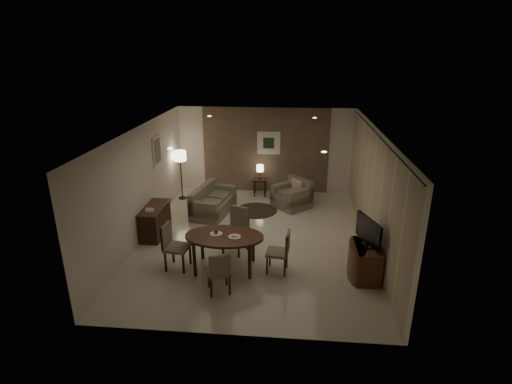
# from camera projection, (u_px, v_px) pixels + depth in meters

# --- Properties ---
(room_shell) EXTENTS (5.50, 7.00, 2.70)m
(room_shell) POSITION_uv_depth(u_px,v_px,m) (257.00, 181.00, 9.72)
(room_shell) COLOR beige
(room_shell) RESTS_ON ground
(taupe_accent) EXTENTS (3.96, 0.03, 2.70)m
(taupe_accent) POSITION_uv_depth(u_px,v_px,m) (265.00, 150.00, 12.60)
(taupe_accent) COLOR #7D644E
(taupe_accent) RESTS_ON wall_back
(curtain_wall) EXTENTS (0.08, 6.70, 2.58)m
(curtain_wall) POSITION_uv_depth(u_px,v_px,m) (372.00, 192.00, 9.12)
(curtain_wall) COLOR #BDB193
(curtain_wall) RESTS_ON wall_right
(curtain_rod) EXTENTS (0.03, 6.80, 0.03)m
(curtain_rod) POSITION_uv_depth(u_px,v_px,m) (378.00, 135.00, 8.67)
(curtain_rod) COLOR black
(curtain_rod) RESTS_ON wall_right
(art_back_frame) EXTENTS (0.72, 0.03, 0.72)m
(art_back_frame) POSITION_uv_depth(u_px,v_px,m) (269.00, 143.00, 12.48)
(art_back_frame) COLOR silver
(art_back_frame) RESTS_ON wall_back
(art_back_canvas) EXTENTS (0.34, 0.01, 0.34)m
(art_back_canvas) POSITION_uv_depth(u_px,v_px,m) (269.00, 143.00, 12.47)
(art_back_canvas) COLOR #1C331D
(art_back_canvas) RESTS_ON wall_back
(art_left_frame) EXTENTS (0.03, 0.60, 0.80)m
(art_left_frame) POSITION_uv_depth(u_px,v_px,m) (157.00, 151.00, 10.53)
(art_left_frame) COLOR silver
(art_left_frame) RESTS_ON wall_left
(art_left_canvas) EXTENTS (0.01, 0.46, 0.64)m
(art_left_canvas) POSITION_uv_depth(u_px,v_px,m) (158.00, 151.00, 10.52)
(art_left_canvas) COLOR gray
(art_left_canvas) RESTS_ON wall_left
(downlight_nl) EXTENTS (0.10, 0.10, 0.01)m
(downlight_nl) POSITION_uv_depth(u_px,v_px,m) (170.00, 148.00, 7.32)
(downlight_nl) COLOR white
(downlight_nl) RESTS_ON ceiling
(downlight_nr) EXTENTS (0.10, 0.10, 0.01)m
(downlight_nr) POSITION_uv_depth(u_px,v_px,m) (324.00, 152.00, 7.08)
(downlight_nr) COLOR white
(downlight_nr) RESTS_ON ceiling
(downlight_fl) EXTENTS (0.10, 0.10, 0.01)m
(downlight_fl) POSITION_uv_depth(u_px,v_px,m) (209.00, 116.00, 10.69)
(downlight_fl) COLOR white
(downlight_fl) RESTS_ON ceiling
(downlight_fr) EXTENTS (0.10, 0.10, 0.01)m
(downlight_fr) POSITION_uv_depth(u_px,v_px,m) (315.00, 118.00, 10.45)
(downlight_fr) COLOR white
(downlight_fr) RESTS_ON ceiling
(console_desk) EXTENTS (0.48, 1.20, 0.75)m
(console_desk) POSITION_uv_depth(u_px,v_px,m) (155.00, 221.00, 9.89)
(console_desk) COLOR #4E2719
(console_desk) RESTS_ON floor
(telephone) EXTENTS (0.20, 0.14, 0.09)m
(telephone) POSITION_uv_depth(u_px,v_px,m) (150.00, 210.00, 9.47)
(telephone) COLOR white
(telephone) RESTS_ON console_desk
(tv_cabinet) EXTENTS (0.48, 0.90, 0.70)m
(tv_cabinet) POSITION_uv_depth(u_px,v_px,m) (366.00, 261.00, 8.08)
(tv_cabinet) COLOR brown
(tv_cabinet) RESTS_ON floor
(flat_tv) EXTENTS (0.36, 0.85, 0.60)m
(flat_tv) POSITION_uv_depth(u_px,v_px,m) (368.00, 232.00, 7.85)
(flat_tv) COLOR black
(flat_tv) RESTS_ON tv_cabinet
(dining_table) EXTENTS (1.64, 1.02, 0.77)m
(dining_table) POSITION_uv_depth(u_px,v_px,m) (225.00, 252.00, 8.38)
(dining_table) COLOR #4E2719
(dining_table) RESTS_ON floor
(chair_near) EXTENTS (0.54, 0.54, 0.87)m
(chair_near) POSITION_uv_depth(u_px,v_px,m) (219.00, 271.00, 7.57)
(chair_near) COLOR gray
(chair_near) RESTS_ON floor
(chair_far) EXTENTS (0.64, 0.64, 1.03)m
(chair_far) POSITION_uv_depth(u_px,v_px,m) (235.00, 231.00, 9.03)
(chair_far) COLOR gray
(chair_far) RESTS_ON floor
(chair_left) EXTENTS (0.53, 0.53, 0.99)m
(chair_left) POSITION_uv_depth(u_px,v_px,m) (177.00, 247.00, 8.36)
(chair_left) COLOR gray
(chair_left) RESTS_ON floor
(chair_right) EXTENTS (0.48, 0.48, 0.91)m
(chair_right) POSITION_uv_depth(u_px,v_px,m) (277.00, 252.00, 8.24)
(chair_right) COLOR gray
(chair_right) RESTS_ON floor
(plate_a) EXTENTS (0.26, 0.26, 0.02)m
(plate_a) POSITION_uv_depth(u_px,v_px,m) (216.00, 234.00, 8.30)
(plate_a) COLOR white
(plate_a) RESTS_ON dining_table
(plate_b) EXTENTS (0.26, 0.26, 0.02)m
(plate_b) POSITION_uv_depth(u_px,v_px,m) (234.00, 237.00, 8.18)
(plate_b) COLOR white
(plate_b) RESTS_ON dining_table
(fruit_apple) EXTENTS (0.09, 0.09, 0.09)m
(fruit_apple) POSITION_uv_depth(u_px,v_px,m) (216.00, 232.00, 8.29)
(fruit_apple) COLOR maroon
(fruit_apple) RESTS_ON plate_a
(napkin) EXTENTS (0.12, 0.08, 0.03)m
(napkin) POSITION_uv_depth(u_px,v_px,m) (234.00, 236.00, 8.17)
(napkin) COLOR white
(napkin) RESTS_ON plate_b
(round_rug) EXTENTS (1.20, 1.20, 0.01)m
(round_rug) POSITION_uv_depth(u_px,v_px,m) (256.00, 210.00, 11.48)
(round_rug) COLOR #3B3321
(round_rug) RESTS_ON floor
(sofa) EXTENTS (1.76, 1.11, 0.77)m
(sofa) POSITION_uv_depth(u_px,v_px,m) (213.00, 200.00, 11.19)
(sofa) COLOR gray
(sofa) RESTS_ON floor
(armchair) EXTENTS (1.26, 1.27, 0.82)m
(armchair) POSITION_uv_depth(u_px,v_px,m) (292.00, 194.00, 11.60)
(armchair) COLOR gray
(armchair) RESTS_ON floor
(side_table) EXTENTS (0.42, 0.42, 0.54)m
(side_table) POSITION_uv_depth(u_px,v_px,m) (260.00, 187.00, 12.60)
(side_table) COLOR black
(side_table) RESTS_ON floor
(table_lamp) EXTENTS (0.22, 0.22, 0.50)m
(table_lamp) POSITION_uv_depth(u_px,v_px,m) (260.00, 171.00, 12.42)
(table_lamp) COLOR #FFEAC1
(table_lamp) RESTS_ON side_table
(floor_lamp) EXTENTS (0.38, 0.38, 1.51)m
(floor_lamp) POSITION_uv_depth(u_px,v_px,m) (181.00, 175.00, 12.14)
(floor_lamp) COLOR #FFE5B7
(floor_lamp) RESTS_ON floor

